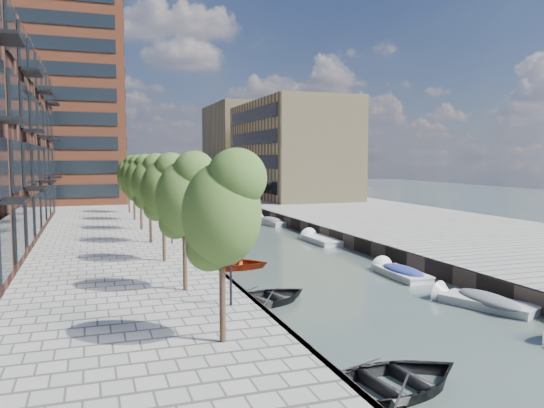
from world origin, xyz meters
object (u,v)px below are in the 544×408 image
tree_3 (150,180)px  motorboat_3 (399,273)px  sloop_2 (227,268)px  car (255,193)px  sloop_3 (197,255)px  motorboat_2 (318,241)px  tree_4 (140,177)px  motorboat_1 (479,302)px  sloop_4 (160,222)px  tree_6 (129,172)px  sloop_0 (264,304)px  bridge (173,192)px  tree_2 (163,185)px  tree_1 (184,193)px  tree_0 (222,207)px  tree_5 (134,174)px  sloop_1 (391,392)px  motorboat_4 (269,222)px

tree_3 → motorboat_3: (12.92, -10.78, -5.13)m
sloop_2 → car: 47.38m
sloop_3 → motorboat_2: 10.87m
tree_4 → motorboat_1: size_ratio=1.23×
sloop_2 → sloop_4: size_ratio=1.11×
tree_6 → sloop_0: tree_6 is taller
sloop_2 → bridge: bearing=14.6°
tree_2 → sloop_4: (3.10, 27.26, -5.31)m
bridge → sloop_3: 47.84m
tree_1 → tree_0: bearing=-90.0°
tree_5 → sloop_1: size_ratio=1.15×
tree_4 → tree_6: size_ratio=1.00×
sloop_0 → motorboat_3: 9.69m
tree_3 → car: tree_3 is taller
tree_5 → sloop_2: 20.65m
sloop_0 → motorboat_2: 18.85m
tree_4 → motorboat_2: (13.62, -4.80, -5.21)m
sloop_0 → motorboat_2: motorboat_2 is taller
tree_0 → tree_1: same height
sloop_4 → tree_0: bearing=-178.3°
tree_0 → motorboat_4: 38.32m
sloop_2 → sloop_3: size_ratio=0.99×
motorboat_1 → motorboat_4: motorboat_4 is taller
motorboat_4 → sloop_4: bearing=151.0°
tree_6 → tree_3: bearing=-90.0°
tree_3 → motorboat_2: 14.75m
motorboat_2 → tree_3: bearing=-170.8°
tree_0 → motorboat_1: size_ratio=1.23×
tree_0 → sloop_3: bearing=81.4°
tree_0 → tree_4: size_ratio=1.00×
bridge → tree_2: size_ratio=2.18×
tree_6 → sloop_3: tree_6 is taller
motorboat_1 → motorboat_3: bearing=90.4°
tree_3 → motorboat_1: (12.97, -17.47, -5.12)m
motorboat_2 → car: car is taller
tree_4 → tree_0: bearing=-90.0°
sloop_0 → motorboat_3: motorboat_3 is taller
tree_3 → sloop_2: (4.02, -5.55, -5.31)m
tree_3 → sloop_1: (4.30, -24.00, -5.31)m
tree_2 → tree_3: size_ratio=1.00×
tree_5 → sloop_1: 38.61m
tree_5 → motorboat_2: size_ratio=1.20×
tree_1 → motorboat_4: size_ratio=1.08×
tree_2 → motorboat_2: tree_2 is taller
motorboat_3 → sloop_0: bearing=-161.6°
tree_4 → motorboat_4: tree_4 is taller
tree_3 → sloop_1: size_ratio=1.15×
sloop_2 → car: bearing=0.3°
tree_2 → tree_3: bearing=90.0°
bridge → sloop_1: 71.14m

